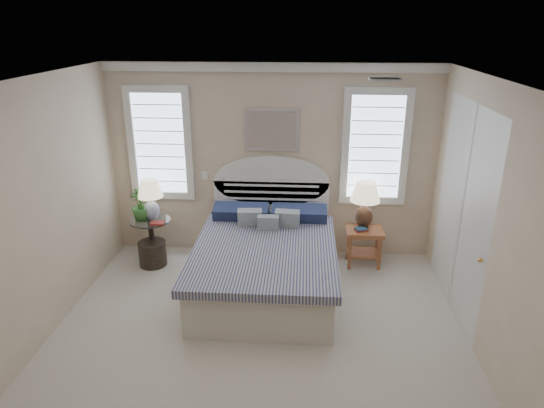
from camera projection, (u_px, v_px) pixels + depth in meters
The scene contains 21 objects.
floor at pixel (254, 360), 4.87m from camera, with size 4.50×5.00×0.01m, color beige.
ceiling at pixel (250, 87), 3.91m from camera, with size 4.50×5.00×0.01m, color white.
wall_back at pixel (272, 163), 6.72m from camera, with size 4.50×0.02×2.70m, color #BFA98F.
wall_left at pixel (14, 231), 4.54m from camera, with size 0.02×5.00×2.70m, color #BFA98F.
wall_right at pixel (507, 246), 4.25m from camera, with size 0.02×5.00×2.70m, color #BFA98F.
crown_molding at pixel (271, 67), 6.23m from camera, with size 4.50×0.08×0.12m, color silver.
hvac_vent at pixel (385, 79), 4.59m from camera, with size 0.30×0.20×0.02m, color #B2B2B2.
switch_plate at pixel (205, 175), 6.84m from camera, with size 0.08×0.01×0.12m, color silver.
window_left at pixel (160, 144), 6.72m from camera, with size 0.90×0.06×1.60m, color #C8DFFE.
window_right at pixel (375, 147), 6.52m from camera, with size 0.90×0.06×1.60m, color #C8DFFE.
painting at pixel (271, 130), 6.52m from camera, with size 0.74×0.04×0.58m, color silver.
closet_door at pixel (462, 211), 5.42m from camera, with size 0.02×1.80×2.40m, color silver.
bed at pixel (266, 259), 6.09m from camera, with size 1.72×2.28×1.47m.
side_table_left at pixel (152, 236), 6.75m from camera, with size 0.56×0.56×0.63m.
nightstand_right at pixel (364, 239), 6.66m from camera, with size 0.50×0.40×0.53m.
floor_pot at pixel (153, 253), 6.72m from camera, with size 0.38×0.38×0.34m, color black.
lamp_left at pixel (150, 195), 6.57m from camera, with size 0.37×0.37×0.57m.
lamp_right at pixel (365, 199), 6.56m from camera, with size 0.46×0.46×0.66m.
potted_plant at pixel (141, 205), 6.58m from camera, with size 0.25×0.25×0.45m, color #326E2C.
books_left at pixel (157, 223), 6.53m from camera, with size 0.18×0.13×0.02m.
books_right at pixel (361, 230), 6.55m from camera, with size 0.18×0.16×0.04m.
Camera 1 is at (0.46, -3.97, 3.20)m, focal length 32.00 mm.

